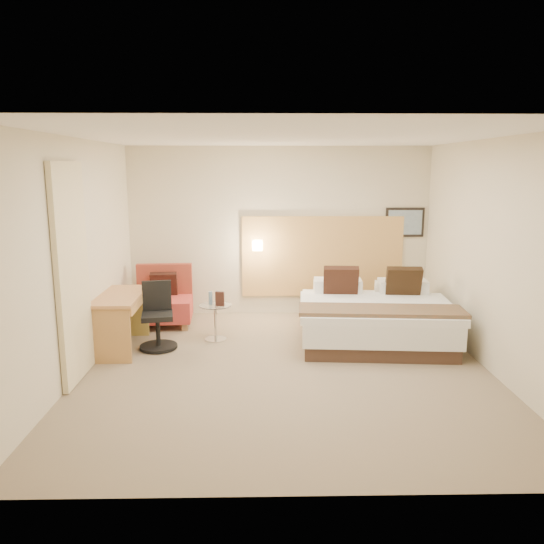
{
  "coord_description": "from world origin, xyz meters",
  "views": [
    {
      "loc": [
        -0.29,
        -5.98,
        2.36
      ],
      "look_at": [
        -0.16,
        0.48,
        1.09
      ],
      "focal_mm": 35.0,
      "sensor_mm": 36.0,
      "label": 1
    }
  ],
  "objects_px": {
    "side_table": "(216,320)",
    "desk": "(122,306)",
    "desk_chair": "(158,321)",
    "lounge_chair": "(164,301)",
    "bed": "(373,317)"
  },
  "relations": [
    {
      "from": "side_table",
      "to": "desk",
      "type": "xyz_separation_m",
      "value": [
        -1.19,
        -0.34,
        0.3
      ]
    },
    {
      "from": "desk",
      "to": "desk_chair",
      "type": "xyz_separation_m",
      "value": [
        0.45,
        0.03,
        -0.22
      ]
    },
    {
      "from": "desk",
      "to": "side_table",
      "type": "bearing_deg",
      "value": 15.97
    },
    {
      "from": "lounge_chair",
      "to": "desk_chair",
      "type": "relative_size",
      "value": 1.02
    },
    {
      "from": "desk",
      "to": "desk_chair",
      "type": "height_order",
      "value": "desk_chair"
    },
    {
      "from": "bed",
      "to": "side_table",
      "type": "height_order",
      "value": "bed"
    },
    {
      "from": "bed",
      "to": "side_table",
      "type": "relative_size",
      "value": 3.92
    },
    {
      "from": "desk_chair",
      "to": "side_table",
      "type": "bearing_deg",
      "value": 22.8
    },
    {
      "from": "side_table",
      "to": "desk_chair",
      "type": "distance_m",
      "value": 0.8
    },
    {
      "from": "desk_chair",
      "to": "lounge_chair",
      "type": "bearing_deg",
      "value": 96.16
    },
    {
      "from": "bed",
      "to": "desk_chair",
      "type": "distance_m",
      "value": 2.95
    },
    {
      "from": "desk",
      "to": "desk_chair",
      "type": "bearing_deg",
      "value": 3.71
    },
    {
      "from": "bed",
      "to": "lounge_chair",
      "type": "distance_m",
      "value": 3.16
    },
    {
      "from": "side_table",
      "to": "desk_chair",
      "type": "relative_size",
      "value": 0.63
    },
    {
      "from": "lounge_chair",
      "to": "bed",
      "type": "bearing_deg",
      "value": -14.43
    }
  ]
}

